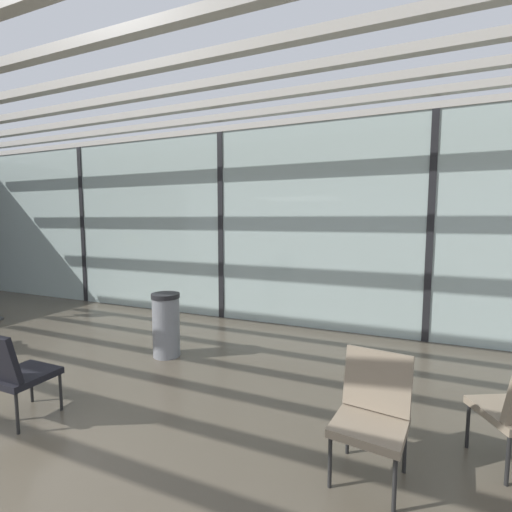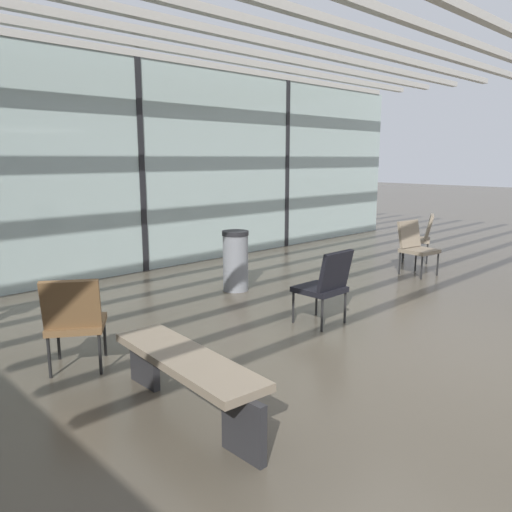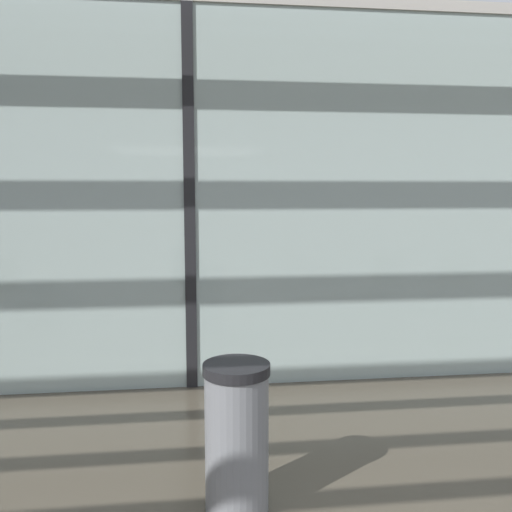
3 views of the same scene
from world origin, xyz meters
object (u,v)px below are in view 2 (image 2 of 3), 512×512
object	(u,v)px
lounge_chair_3	(75,317)
lounge_chair_1	(421,235)
lounge_chair_2	(326,283)
waiting_bench	(187,370)
parked_airplane	(83,155)
trash_bin	(235,261)
lounge_chair_4	(415,244)

from	to	relation	value
lounge_chair_3	lounge_chair_1	bearing A→B (deg)	-144.73
lounge_chair_1	lounge_chair_2	xyz separation A→B (m)	(-4.07, -1.01, 0.00)
lounge_chair_1	lounge_chair_3	bearing A→B (deg)	-24.79
lounge_chair_2	lounge_chair_3	distance (m)	2.69
lounge_chair_1	waiting_bench	distance (m)	6.63
parked_airplane	trash_bin	bearing A→B (deg)	-100.81
lounge_chair_3	waiting_bench	size ratio (longest dim) A/B	0.51
lounge_chair_3	trash_bin	xyz separation A→B (m)	(2.87, 1.09, -0.06)
lounge_chair_4	parked_airplane	bearing A→B (deg)	106.01
lounge_chair_3	trash_bin	bearing A→B (deg)	-126.06
waiting_bench	lounge_chair_3	bearing A→B (deg)	14.01
lounge_chair_1	lounge_chair_4	distance (m)	1.10
lounge_chair_2	parked_airplane	bearing A→B (deg)	-100.44
lounge_chair_1	lounge_chair_2	size ratio (longest dim) A/B	1.00
lounge_chair_4	lounge_chair_2	bearing A→B (deg)	-161.61
parked_airplane	lounge_chair_1	bearing A→B (deg)	-74.77
lounge_chair_4	waiting_bench	bearing A→B (deg)	-160.21
lounge_chair_2	lounge_chair_4	bearing A→B (deg)	-169.33
lounge_chair_4	trash_bin	distance (m)	3.05
lounge_chair_3	waiting_bench	xyz separation A→B (m)	(0.22, -1.34, -0.13)
parked_airplane	lounge_chair_3	size ratio (longest dim) A/B	16.35
trash_bin	lounge_chair_4	bearing A→B (deg)	-24.68
lounge_chair_3	trash_bin	distance (m)	3.07
lounge_chair_1	lounge_chair_4	world-z (taller)	same
parked_airplane	lounge_chair_4	bearing A→B (deg)	-81.71
lounge_chair_2	lounge_chair_1	bearing A→B (deg)	-166.12
waiting_bench	trash_bin	world-z (taller)	trash_bin
lounge_chair_1	lounge_chair_2	distance (m)	4.20
lounge_chair_3	lounge_chair_4	world-z (taller)	same
parked_airplane	lounge_chair_2	size ratio (longest dim) A/B	16.35
parked_airplane	lounge_chair_3	bearing A→B (deg)	-116.32
lounge_chair_2	lounge_chair_3	world-z (taller)	same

